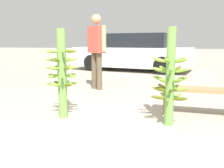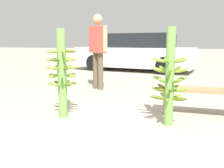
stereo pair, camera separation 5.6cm
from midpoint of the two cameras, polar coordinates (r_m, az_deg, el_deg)
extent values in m
plane|color=#A89E8C|center=(3.07, -0.89, -10.76)|extent=(80.00, 80.00, 0.00)
cylinder|color=#6B9E47|center=(3.56, -10.91, 2.29)|extent=(0.13, 0.13, 1.25)
ellipsoid|color=#75A333|center=(3.67, -11.44, 7.42)|extent=(0.13, 0.15, 0.04)
ellipsoid|color=#75A333|center=(3.59, -13.21, 7.31)|extent=(0.17, 0.06, 0.04)
ellipsoid|color=#75A333|center=(3.45, -12.90, 7.24)|extent=(0.10, 0.17, 0.04)
ellipsoid|color=#75A333|center=(3.39, -10.67, 7.29)|extent=(0.13, 0.15, 0.04)
ellipsoid|color=#545914|center=(3.49, -8.87, 7.39)|extent=(0.17, 0.06, 0.04)
ellipsoid|color=#545914|center=(3.63, -9.33, 7.46)|extent=(0.10, 0.17, 0.04)
ellipsoid|color=#75A333|center=(3.55, -13.30, 5.42)|extent=(0.17, 0.11, 0.05)
ellipsoid|color=#545914|center=(3.42, -12.23, 5.31)|extent=(0.05, 0.17, 0.05)
ellipsoid|color=#75A333|center=(3.42, -9.86, 5.39)|extent=(0.16, 0.12, 0.05)
ellipsoid|color=#75A333|center=(3.54, -8.71, 5.56)|extent=(0.17, 0.11, 0.05)
ellipsoid|color=#75A333|center=(3.66, -9.87, 5.65)|extent=(0.05, 0.17, 0.05)
ellipsoid|color=#75A333|center=(3.66, -12.09, 5.59)|extent=(0.16, 0.12, 0.05)
ellipsoid|color=#545914|center=(3.68, -11.87, 3.86)|extent=(0.16, 0.13, 0.05)
ellipsoid|color=#75A333|center=(3.57, -13.22, 3.63)|extent=(0.17, 0.10, 0.05)
ellipsoid|color=#75A333|center=(3.44, -12.32, 3.45)|extent=(0.06, 0.17, 0.05)
ellipsoid|color=#545914|center=(3.42, -9.96, 3.51)|extent=(0.16, 0.13, 0.05)
ellipsoid|color=#75A333|center=(3.54, -8.67, 3.74)|extent=(0.17, 0.10, 0.05)
ellipsoid|color=#75A333|center=(3.67, -9.67, 3.90)|extent=(0.06, 0.17, 0.05)
ellipsoid|color=#75A333|center=(3.42, -10.97, 1.60)|extent=(0.11, 0.17, 0.04)
ellipsoid|color=#75A333|center=(3.49, -8.92, 1.81)|extent=(0.17, 0.05, 0.04)
ellipsoid|color=#75A333|center=(3.63, -8.93, 2.10)|extent=(0.12, 0.16, 0.04)
ellipsoid|color=#75A333|center=(3.70, -10.83, 2.19)|extent=(0.11, 0.17, 0.04)
ellipsoid|color=#545914|center=(3.64, -12.79, 2.00)|extent=(0.17, 0.05, 0.04)
ellipsoid|color=#75A333|center=(3.50, -12.94, 1.70)|extent=(0.12, 0.16, 0.04)
ellipsoid|color=#75A333|center=(3.58, -13.09, -0.02)|extent=(0.17, 0.12, 0.06)
ellipsoid|color=#75A333|center=(3.46, -11.92, -0.30)|extent=(0.04, 0.17, 0.06)
ellipsoid|color=#545914|center=(3.46, -9.59, -0.22)|extent=(0.17, 0.12, 0.06)
ellipsoid|color=#75A333|center=(3.59, -8.59, 0.15)|extent=(0.17, 0.12, 0.06)
ellipsoid|color=#75A333|center=(3.70, -9.82, 0.41)|extent=(0.04, 0.17, 0.06)
ellipsoid|color=#545914|center=(3.70, -12.00, 0.33)|extent=(0.17, 0.12, 0.06)
cylinder|color=#6B9E47|center=(3.23, 13.54, 1.49)|extent=(0.11, 0.11, 1.25)
ellipsoid|color=#75A333|center=(3.07, 12.93, 5.15)|extent=(0.09, 0.20, 0.09)
ellipsoid|color=#75A333|center=(3.13, 15.87, 5.11)|extent=(0.19, 0.14, 0.09)
ellipsoid|color=#545914|center=(3.30, 15.68, 5.32)|extent=(0.18, 0.16, 0.09)
ellipsoid|color=#75A333|center=(3.35, 12.86, 5.49)|extent=(0.12, 0.20, 0.09)
ellipsoid|color=#75A333|center=(3.21, 11.11, 5.39)|extent=(0.20, 0.06, 0.09)
ellipsoid|color=#75A333|center=(3.18, 11.17, 3.14)|extent=(0.20, 0.12, 0.10)
ellipsoid|color=#75A333|center=(3.08, 13.66, 2.85)|extent=(0.06, 0.20, 0.10)
ellipsoid|color=#75A333|center=(3.18, 16.07, 2.96)|extent=(0.20, 0.09, 0.10)
ellipsoid|color=#545914|center=(3.34, 15.01, 3.29)|extent=(0.14, 0.19, 0.10)
ellipsoid|color=#75A333|center=(3.34, 12.12, 3.40)|extent=(0.16, 0.18, 0.10)
ellipsoid|color=#75A333|center=(3.28, 11.14, 1.21)|extent=(0.20, 0.09, 0.10)
ellipsoid|color=#75A333|center=(3.12, 12.02, 0.76)|extent=(0.14, 0.19, 0.10)
ellipsoid|color=#75A333|center=(3.13, 15.10, 0.65)|extent=(0.16, 0.18, 0.10)
ellipsoid|color=#75A333|center=(3.29, 15.88, 1.04)|extent=(0.20, 0.12, 0.10)
ellipsoid|color=#545914|center=(3.38, 13.48, 1.36)|extent=(0.06, 0.20, 0.10)
ellipsoid|color=#545914|center=(3.12, 13.69, -1.56)|extent=(0.08, 0.20, 0.10)
ellipsoid|color=#75A333|center=(3.23, 15.91, -1.27)|extent=(0.20, 0.07, 0.10)
ellipsoid|color=#75A333|center=(3.38, 14.67, -0.75)|extent=(0.13, 0.19, 0.10)
ellipsoid|color=#545914|center=(3.36, 11.83, -0.69)|extent=(0.17, 0.17, 0.10)
ellipsoid|color=#545914|center=(3.20, 11.10, -1.17)|extent=(0.19, 0.13, 0.10)
ellipsoid|color=#545914|center=(3.25, 10.85, -3.06)|extent=(0.20, 0.10, 0.08)
ellipsoid|color=#75A333|center=(3.14, 13.06, -3.60)|extent=(0.05, 0.20, 0.08)
ellipsoid|color=#545914|center=(3.22, 15.72, -3.36)|extent=(0.20, 0.11, 0.08)
ellipsoid|color=#75A333|center=(3.39, 15.03, -2.72)|extent=(0.16, 0.18, 0.08)
ellipsoid|color=#75A333|center=(3.40, 12.16, -2.55)|extent=(0.15, 0.19, 0.08)
cylinder|color=brown|center=(5.61, -2.35, 2.88)|extent=(0.17, 0.17, 0.83)
cylinder|color=brown|center=(5.77, -3.49, 3.06)|extent=(0.17, 0.17, 0.83)
cube|color=#BF4C3F|center=(5.65, -2.99, 10.12)|extent=(0.47, 0.41, 0.59)
cylinder|color=tan|center=(5.43, -1.31, 10.31)|extent=(0.14, 0.14, 0.56)
cylinder|color=tan|center=(5.88, -4.54, 10.23)|extent=(0.14, 0.14, 0.56)
sphere|color=tan|center=(5.67, -3.03, 14.58)|extent=(0.22, 0.22, 0.22)
cube|color=#99754C|center=(3.82, 19.94, -1.26)|extent=(1.18, 0.35, 0.04)
cylinder|color=#99754C|center=(3.99, 12.79, -3.45)|extent=(0.06, 0.06, 0.37)
cylinder|color=#99754C|center=(3.76, 12.45, -4.26)|extent=(0.06, 0.06, 0.37)
cube|color=silver|center=(9.59, 5.55, 6.23)|extent=(4.52, 2.38, 0.71)
cube|color=black|center=(9.52, 6.60, 9.83)|extent=(2.58, 1.97, 0.50)
cylinder|color=black|center=(9.41, -3.89, 4.86)|extent=(0.62, 0.28, 0.60)
cylinder|color=black|center=(10.87, 0.36, 5.50)|extent=(0.62, 0.28, 0.60)
cylinder|color=black|center=(8.44, 12.18, 4.13)|extent=(0.62, 0.28, 0.60)
cylinder|color=black|center=(10.04, 14.36, 4.87)|extent=(0.62, 0.28, 0.60)
camera|label=1|loc=(0.03, -89.57, 0.07)|focal=40.00mm
camera|label=2|loc=(0.03, 90.43, -0.07)|focal=40.00mm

